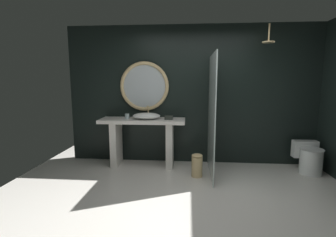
{
  "coord_description": "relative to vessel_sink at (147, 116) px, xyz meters",
  "views": [
    {
      "loc": [
        -0.09,
        -2.88,
        1.58
      ],
      "look_at": [
        -0.39,
        0.72,
        1.03
      ],
      "focal_mm": 26.55,
      "sensor_mm": 36.0,
      "label": 1
    }
  ],
  "objects": [
    {
      "name": "tissue_box",
      "position": [
        0.41,
        -0.05,
        -0.02
      ],
      "size": [
        0.15,
        0.1,
        0.07
      ],
      "primitive_type": "cube",
      "color": "#282D28",
      "rests_on": "vanity_counter"
    },
    {
      "name": "vanity_counter",
      "position": [
        -0.07,
        -0.01,
        -0.37
      ],
      "size": [
        1.56,
        0.52,
        0.88
      ],
      "color": "silver",
      "rests_on": "ground_plane"
    },
    {
      "name": "vessel_sink",
      "position": [
        0.0,
        0.0,
        0.0
      ],
      "size": [
        0.51,
        0.42,
        0.23
      ],
      "color": "white",
      "rests_on": "vanity_counter"
    },
    {
      "name": "round_wall_mirror",
      "position": [
        -0.07,
        0.23,
        0.53
      ],
      "size": [
        0.94,
        0.07,
        0.94
      ],
      "color": "#D6B77F"
    },
    {
      "name": "waste_bin",
      "position": [
        0.92,
        -0.49,
        -0.74
      ],
      "size": [
        0.18,
        0.18,
        0.39
      ],
      "color": "#D6B77F",
      "rests_on": "ground_plane"
    },
    {
      "name": "shower_glass_panel",
      "position": [
        1.15,
        -0.33,
        0.07
      ],
      "size": [
        0.02,
        1.19,
        2.01
      ],
      "primitive_type": "cube",
      "color": "silver",
      "rests_on": "ground_plane"
    },
    {
      "name": "rain_shower_head",
      "position": [
        2.07,
        -0.11,
        1.29
      ],
      "size": [
        0.2,
        0.2,
        0.3
      ],
      "color": "#D6B77F"
    },
    {
      "name": "tumbler_cup",
      "position": [
        -0.36,
        -0.02,
        -0.01
      ],
      "size": [
        0.08,
        0.08,
        0.1
      ],
      "primitive_type": "cylinder",
      "color": "silver",
      "rests_on": "vanity_counter"
    },
    {
      "name": "back_wall_panel",
      "position": [
        0.86,
        0.32,
        0.36
      ],
      "size": [
        4.8,
        0.1,
        2.6
      ],
      "primitive_type": "cube",
      "color": "black",
      "rests_on": "ground_plane"
    },
    {
      "name": "toilet",
      "position": [
        2.85,
        -0.15,
        -0.68
      ],
      "size": [
        0.42,
        0.54,
        0.52
      ],
      "color": "white",
      "rests_on": "ground_plane"
    },
    {
      "name": "ground_plane",
      "position": [
        0.86,
        -1.58,
        -0.94
      ],
      "size": [
        5.76,
        5.76,
        0.0
      ],
      "primitive_type": "plane",
      "color": "silver"
    }
  ]
}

